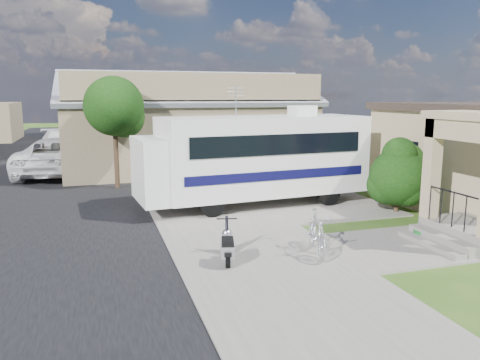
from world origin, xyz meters
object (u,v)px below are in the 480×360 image
object	(u,v)px
motorhome	(255,156)
scooter	(227,246)
van	(63,144)
shrub	(398,174)
pickup_truck	(60,156)
bicycle	(317,235)
garden_hose	(422,235)

from	to	relation	value
motorhome	scooter	bearing A→B (deg)	-120.19
scooter	van	bearing A→B (deg)	116.91
shrub	van	size ratio (longest dim) A/B	0.43
motorhome	pickup_truck	xyz separation A→B (m)	(-6.91, 8.93, -0.84)
motorhome	scooter	xyz separation A→B (m)	(-2.49, -5.32, -1.32)
scooter	bicycle	size ratio (longest dim) A/B	0.80
shrub	scooter	xyz separation A→B (m)	(-6.62, -2.98, -0.85)
motorhome	van	size ratio (longest dim) A/B	1.38
motorhome	bicycle	distance (m)	5.58
pickup_truck	garden_hose	bearing A→B (deg)	136.08
scooter	pickup_truck	distance (m)	14.94
scooter	bicycle	bearing A→B (deg)	11.29
scooter	bicycle	xyz separation A→B (m)	(2.18, -0.11, 0.10)
garden_hose	pickup_truck	bearing A→B (deg)	125.37
motorhome	garden_hose	xyz separation A→B (m)	(3.01, -5.05, -1.64)
motorhome	garden_hose	world-z (taller)	motorhome
scooter	garden_hose	world-z (taller)	scooter
scooter	van	size ratio (longest dim) A/B	0.24
bicycle	garden_hose	xyz separation A→B (m)	(3.32, 0.39, -0.42)
shrub	garden_hose	distance (m)	3.15
motorhome	bicycle	size ratio (longest dim) A/B	4.68
garden_hose	shrub	bearing A→B (deg)	67.51
bicycle	van	bearing A→B (deg)	121.82
scooter	garden_hose	size ratio (longest dim) A/B	3.03
bicycle	van	size ratio (longest dim) A/B	0.30
scooter	pickup_truck	world-z (taller)	pickup_truck
shrub	bicycle	bearing A→B (deg)	-145.14
van	scooter	bearing A→B (deg)	-87.26
pickup_truck	van	xyz separation A→B (m)	(-0.28, 6.76, -0.05)
shrub	scooter	size ratio (longest dim) A/B	1.80
pickup_truck	van	size ratio (longest dim) A/B	1.10
van	motorhome	bearing A→B (deg)	-75.26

